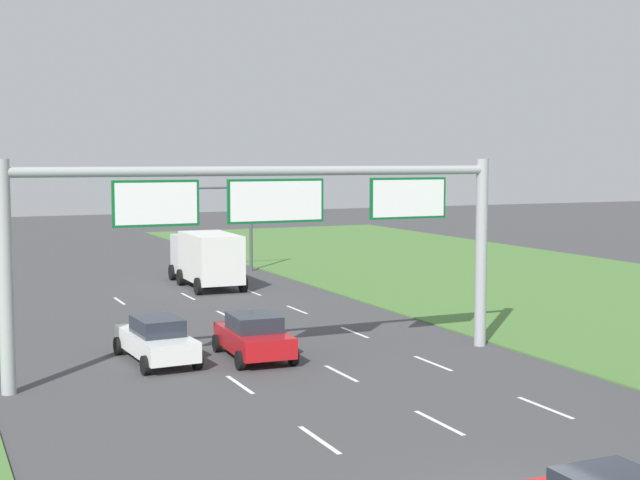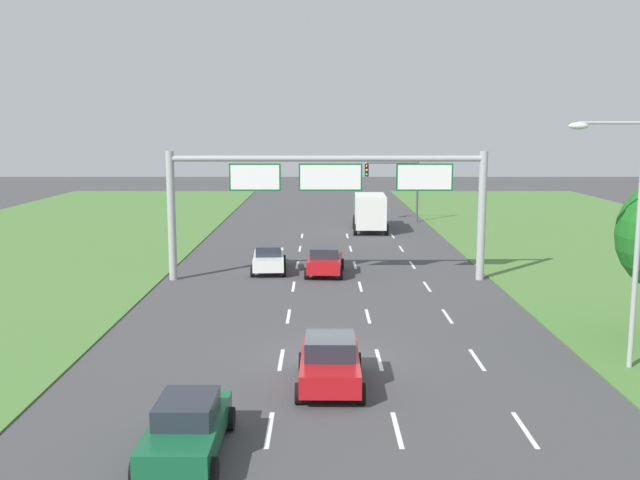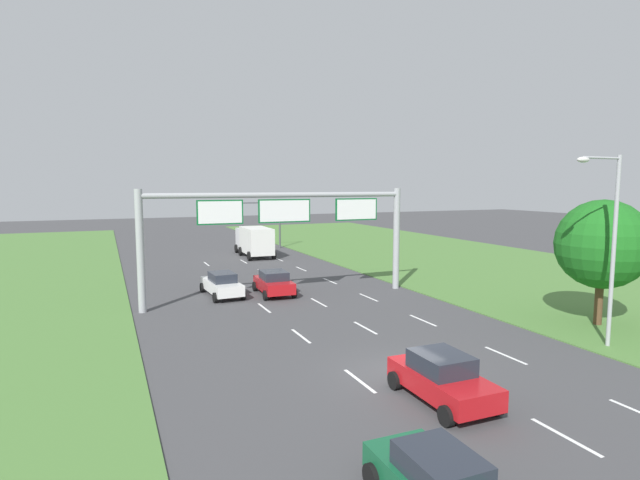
{
  "view_description": "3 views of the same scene",
  "coord_description": "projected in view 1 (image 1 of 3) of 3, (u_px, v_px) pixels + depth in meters",
  "views": [
    {
      "loc": [
        -10.69,
        -13.77,
        6.99
      ],
      "look_at": [
        1.91,
        14.03,
        4.21
      ],
      "focal_mm": 50.0,
      "sensor_mm": 36.0,
      "label": 1
    },
    {
      "loc": [
        -0.36,
        -24.47,
        8.13
      ],
      "look_at": [
        -0.49,
        9.38,
        2.88
      ],
      "focal_mm": 40.0,
      "sensor_mm": 36.0,
      "label": 2
    },
    {
      "loc": [
        -10.14,
        -15.72,
        7.2
      ],
      "look_at": [
        1.84,
        11.99,
        3.88
      ],
      "focal_mm": 28.0,
      "sensor_mm": 36.0,
      "label": 3
    }
  ],
  "objects": [
    {
      "name": "lane_dashes_inner_left",
      "position": [
        319.0,
        440.0,
        22.23
      ],
      "size": [
        0.14,
        50.4,
        0.01
      ],
      "color": "white",
      "rests_on": "ground_plane"
    },
    {
      "name": "box_truck",
      "position": [
        206.0,
        257.0,
        48.92
      ],
      "size": [
        2.83,
        7.3,
        2.99
      ],
      "rotation": [
        0.0,
        0.0,
        -0.03
      ],
      "color": "silver",
      "rests_on": "ground_plane"
    },
    {
      "name": "lane_dashes_inner_right",
      "position": [
        439.0,
        423.0,
        23.67
      ],
      "size": [
        0.14,
        50.4,
        0.01
      ],
      "color": "white",
      "rests_on": "ground_plane"
    },
    {
      "name": "sign_gantry",
      "position": [
        276.0,
        220.0,
        29.64
      ],
      "size": [
        17.24,
        0.44,
        7.0
      ],
      "color": "#9EA0A5",
      "rests_on": "ground_plane"
    },
    {
      "name": "lane_dashes_slip",
      "position": [
        545.0,
        407.0,
        25.11
      ],
      "size": [
        0.14,
        50.4,
        0.01
      ],
      "color": "white",
      "rests_on": "ground_plane"
    },
    {
      "name": "car_mid_lane",
      "position": [
        156.0,
        339.0,
        30.71
      ],
      "size": [
        2.2,
        4.57,
        1.58
      ],
      "rotation": [
        0.0,
        0.0,
        0.06
      ],
      "color": "white",
      "rests_on": "ground_plane"
    },
    {
      "name": "traffic_light_mast",
      "position": [
        221.0,
        210.0,
        54.67
      ],
      "size": [
        4.76,
        0.49,
        5.6
      ],
      "color": "#47494F",
      "rests_on": "ground_plane"
    },
    {
      "name": "car_far_ahead",
      "position": [
        254.0,
        336.0,
        31.24
      ],
      "size": [
        2.28,
        4.17,
        1.58
      ],
      "rotation": [
        0.0,
        0.0,
        -0.05
      ],
      "color": "red",
      "rests_on": "ground_plane"
    }
  ]
}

